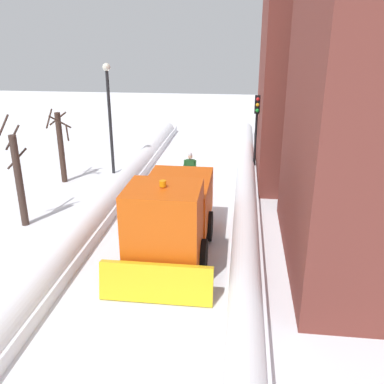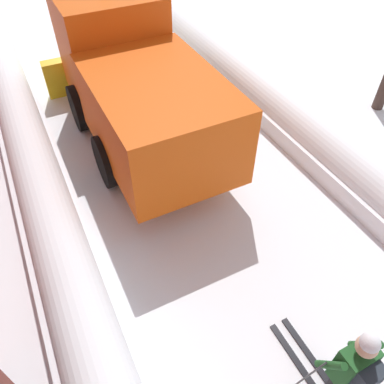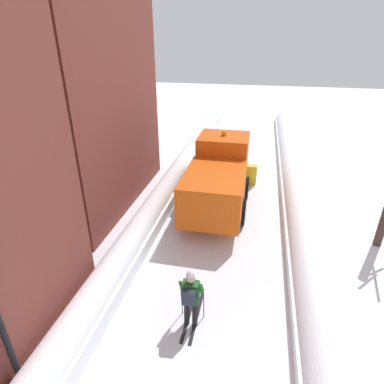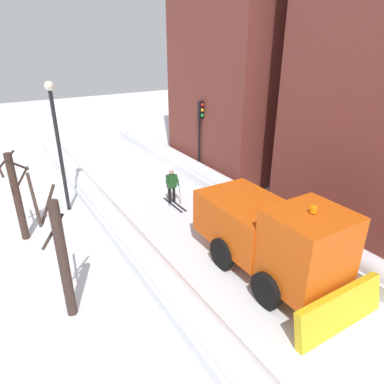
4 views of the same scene
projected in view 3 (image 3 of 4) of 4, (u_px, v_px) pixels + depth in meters
ground_plane at (224, 220)px, 13.22m from camera, size 80.00×80.00×0.00m
snowbank_left at (157, 204)px, 13.58m from camera, size 1.10×36.00×0.98m
snowbank_right at (298, 221)px, 12.52m from camera, size 1.10×36.00×0.90m
plow_truck at (219, 177)px, 13.56m from camera, size 3.20×5.98×3.12m
skier at (191, 296)px, 8.03m from camera, size 0.62×1.80×1.81m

